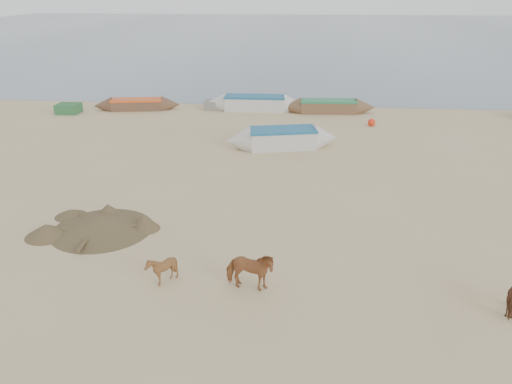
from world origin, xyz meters
TOP-DOWN VIEW (x-y plane):
  - ground at (0.00, 0.00)m, footprint 140.00×140.00m
  - sea at (0.00, 82.00)m, footprint 160.00×160.00m
  - cow_adult at (0.25, -0.47)m, footprint 1.44×0.79m
  - calf_front at (-2.17, -0.39)m, footprint 0.91×0.83m
  - near_canoe at (0.52, 12.39)m, footprint 5.83×2.72m
  - debris_pile at (-5.07, 2.62)m, footprint 3.92×3.92m
  - waterline_canoes at (2.67, 20.51)m, footprint 58.59×3.68m
  - beach_clutter at (4.47, 19.63)m, footprint 42.44×4.22m

SIDE VIEW (x-z plane):
  - ground at x=0.00m, z-range 0.00..0.00m
  - sea at x=0.00m, z-range 0.01..0.01m
  - debris_pile at x=-5.07m, z-range 0.00..0.48m
  - beach_clutter at x=4.47m, z-range -0.02..0.62m
  - waterline_canoes at x=2.67m, z-range -0.06..0.92m
  - calf_front at x=-2.17m, z-range 0.00..0.90m
  - near_canoe at x=0.52m, z-range 0.00..0.99m
  - cow_adult at x=0.25m, z-range 0.00..1.16m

